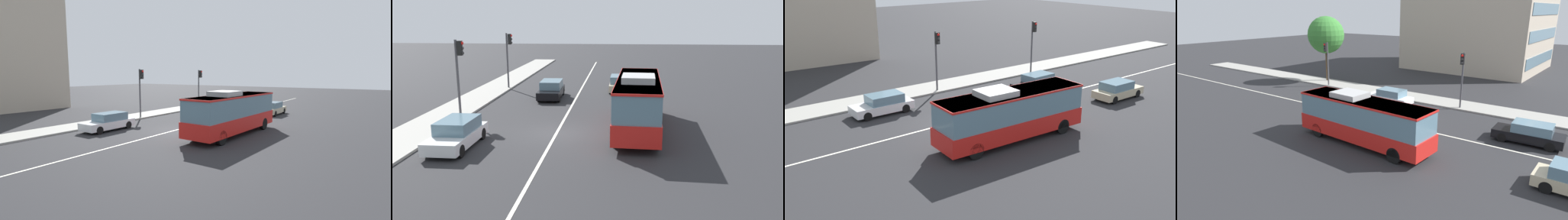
% 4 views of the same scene
% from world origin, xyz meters
% --- Properties ---
extents(ground_plane, '(160.00, 160.00, 0.00)m').
position_xyz_m(ground_plane, '(0.00, 0.00, 0.00)').
color(ground_plane, '#28282B').
extents(sidewalk_kerb, '(80.00, 3.16, 0.14)m').
position_xyz_m(sidewalk_kerb, '(0.00, 8.17, 0.07)').
color(sidewalk_kerb, '#9E9B93').
rests_on(sidewalk_kerb, ground_plane).
extents(lane_centre_line, '(76.00, 0.16, 0.01)m').
position_xyz_m(lane_centre_line, '(0.00, 0.00, 0.01)').
color(lane_centre_line, silver).
rests_on(lane_centre_line, ground_plane).
extents(transit_bus, '(10.12, 3.05, 3.46)m').
position_xyz_m(transit_bus, '(1.15, -4.74, 1.81)').
color(transit_bus, red).
rests_on(transit_bus, ground_plane).
extents(sedan_beige, '(4.54, 1.91, 1.46)m').
position_xyz_m(sedan_beige, '(13.89, -3.64, 0.72)').
color(sedan_beige, '#C6B793').
rests_on(sedan_beige, ground_plane).
extents(sedan_white, '(4.52, 1.87, 1.46)m').
position_xyz_m(sedan_white, '(-2.94, 4.76, 0.72)').
color(sedan_white, white).
rests_on(sedan_white, ground_plane).
extents(sedan_black, '(4.56, 1.94, 1.46)m').
position_xyz_m(sedan_black, '(10.27, 2.08, 0.72)').
color(sedan_black, black).
rests_on(sedan_black, ground_plane).
extents(traffic_light_mid_block, '(0.34, 0.62, 5.20)m').
position_xyz_m(traffic_light_mid_block, '(3.28, 6.97, 3.56)').
color(traffic_light_mid_block, '#47474C').
rests_on(traffic_light_mid_block, ground_plane).
extents(traffic_light_far_corner, '(0.34, 0.62, 5.20)m').
position_xyz_m(traffic_light_far_corner, '(14.32, 6.73, 3.56)').
color(traffic_light_far_corner, '#47474C').
rests_on(traffic_light_far_corner, ground_plane).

